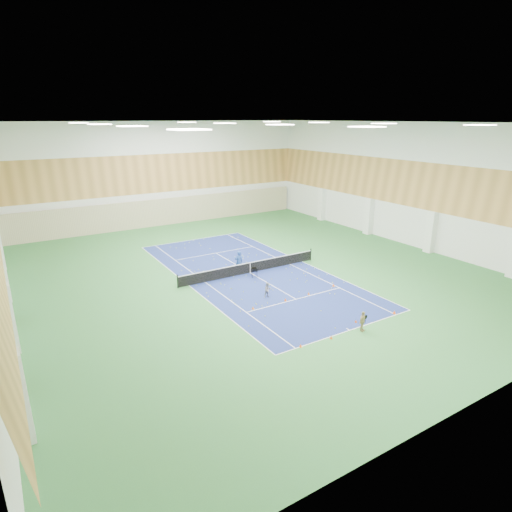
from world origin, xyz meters
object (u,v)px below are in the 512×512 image
Objects in this scene: child_apron at (363,321)px; tennis_net at (250,267)px; ball_cart at (254,273)px; child_court at (268,290)px; coach at (239,262)px.

tennis_net is at bearing 73.65° from child_apron.
tennis_net is 10.01× the size of child_apron.
ball_cart is (-0.81, 11.27, -0.24)m from child_apron.
child_apron is 1.61× the size of ball_cart.
coach is at bearing 83.90° from child_court.
tennis_net is 16.14× the size of ball_cart.
child_court is at bearing 86.99° from child_apron.
tennis_net reaches higher than ball_cart.
child_apron is at bearing 104.50° from coach.
child_apron is at bearing -66.81° from ball_cart.
coach reaches higher than tennis_net.
ball_cart is at bearing -102.03° from tennis_net.
child_apron reaches higher than tennis_net.
ball_cart is at bearing 73.73° from child_court.
ball_cart is (0.52, -1.63, -0.54)m from coach.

